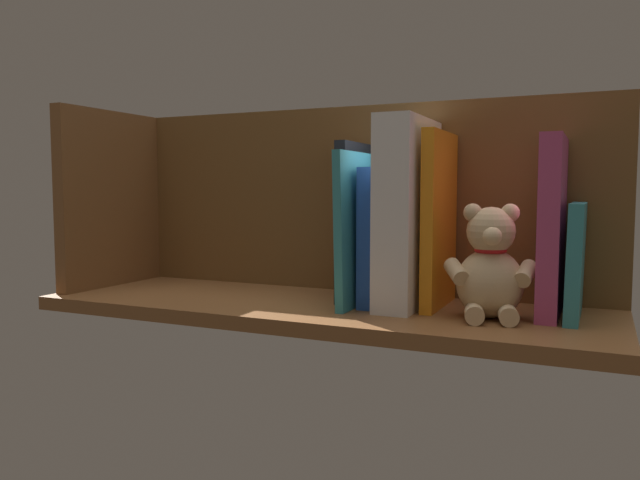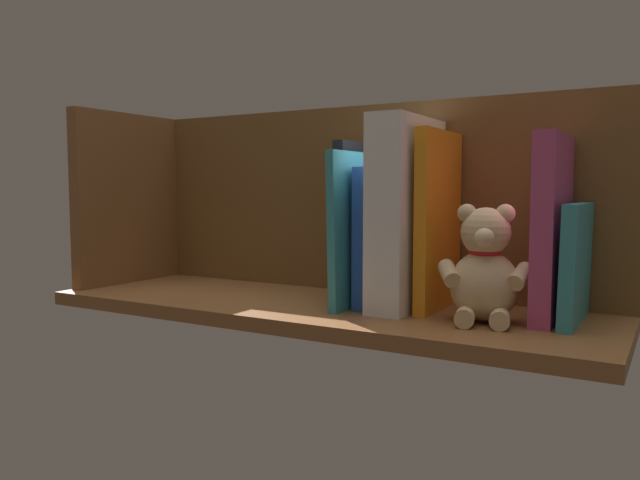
# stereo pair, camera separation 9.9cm
# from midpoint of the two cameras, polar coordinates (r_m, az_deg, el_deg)

# --- Properties ---
(ground_plane) EXTENTS (0.91, 0.31, 0.02)m
(ground_plane) POSITION_cam_midpoint_polar(r_m,az_deg,el_deg) (1.00, -2.84, -6.34)
(ground_plane) COLOR brown
(shelf_back_panel) EXTENTS (0.91, 0.02, 0.33)m
(shelf_back_panel) POSITION_cam_midpoint_polar(r_m,az_deg,el_deg) (1.10, 0.25, 3.75)
(shelf_back_panel) COLOR brown
(shelf_back_panel) RESTS_ON ground_plane
(shelf_side_divider) EXTENTS (0.02, 0.25, 0.33)m
(shelf_side_divider) POSITION_cam_midpoint_polar(r_m,az_deg,el_deg) (1.25, -20.92, 3.55)
(shelf_side_divider) COLOR brown
(shelf_side_divider) RESTS_ON ground_plane
(book_0) EXTENTS (0.02, 0.16, 0.16)m
(book_0) POSITION_cam_midpoint_polar(r_m,az_deg,el_deg) (0.92, 19.69, -1.80)
(book_0) COLOR teal
(book_0) RESTS_ON ground_plane
(book_1) EXTENTS (0.03, 0.16, 0.26)m
(book_1) POSITION_cam_midpoint_polar(r_m,az_deg,el_deg) (0.92, 17.77, 1.18)
(book_1) COLOR #B23F72
(book_1) RESTS_ON ground_plane
(teddy_bear) EXTENTS (0.13, 0.12, 0.16)m
(teddy_bear) POSITION_cam_midpoint_polar(r_m,az_deg,el_deg) (0.88, 12.34, -2.56)
(teddy_bear) COLOR #D1B284
(teddy_bear) RESTS_ON ground_plane
(book_2) EXTENTS (0.02, 0.16, 0.27)m
(book_2) POSITION_cam_midpoint_polar(r_m,az_deg,el_deg) (0.96, 8.06, 1.83)
(book_2) COLOR orange
(book_2) RESTS_ON ground_plane
(dictionary_thick_white) EXTENTS (0.06, 0.18, 0.29)m
(dictionary_thick_white) POSITION_cam_midpoint_polar(r_m,az_deg,el_deg) (0.96, 5.17, 2.48)
(dictionary_thick_white) COLOR white
(dictionary_thick_white) RESTS_ON ground_plane
(book_3) EXTENTS (0.02, 0.16, 0.21)m
(book_3) POSITION_cam_midpoint_polar(r_m,az_deg,el_deg) (0.99, 2.78, 0.37)
(book_3) COLOR blue
(book_3) RESTS_ON ground_plane
(book_4) EXTENTS (0.02, 0.20, 0.24)m
(book_4) POSITION_cam_midpoint_polar(r_m,az_deg,el_deg) (0.98, 0.97, 1.05)
(book_4) COLOR teal
(book_4) RESTS_ON ground_plane
(book_5) EXTENTS (0.02, 0.13, 0.26)m
(book_5) POSITION_cam_midpoint_polar(r_m,az_deg,el_deg) (1.02, 0.46, 1.72)
(book_5) COLOR black
(book_5) RESTS_ON ground_plane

